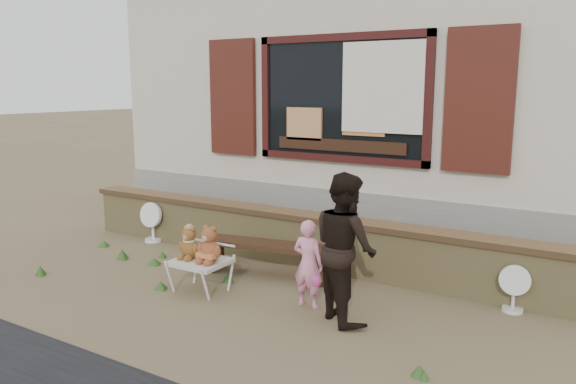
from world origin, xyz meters
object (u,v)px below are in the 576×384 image
Objects in this scene: folding_chair at (200,263)px; adult at (345,247)px; child at (308,264)px; bench at (268,252)px; teddy_bear_left at (190,242)px; teddy_bear_right at (210,243)px.

folding_chair is 1.72m from adult.
folding_chair is 1.25m from child.
teddy_bear_left is (-0.49, -0.80, 0.24)m from bench.
child is at bearing 9.71° from folding_chair.
teddy_bear_right is at bearing 0.00° from teddy_bear_left.
adult is (1.81, 0.15, 0.18)m from teddy_bear_left.
adult reaches higher than bench.
bench is 4.41× the size of teddy_bear_left.
child is 0.63× the size of adult.
teddy_bear_left is at bearing -180.00° from folding_chair.
bench is 3.94× the size of teddy_bear_right.
child is at bearing 26.20° from adult.
teddy_bear_right is (0.14, 0.00, 0.24)m from folding_chair.
child is (1.08, 0.23, -0.11)m from teddy_bear_right.
bench is 2.78× the size of folding_chair.
adult is at bearing 4.39° from teddy_bear_right.
teddy_bear_right is at bearing -116.03° from bench.
child is (0.87, -0.57, 0.16)m from bench.
folding_chair is at bearing 41.90° from adult.
teddy_bear_right reaches higher than bench.
teddy_bear_right is 0.29× the size of adult.
adult is (1.67, 0.15, 0.40)m from folding_chair.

